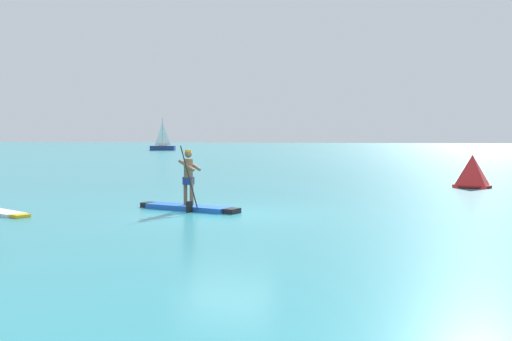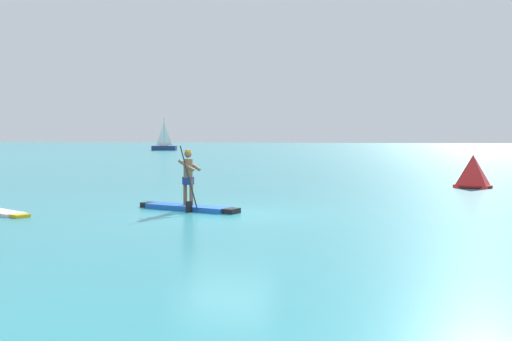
{
  "view_description": "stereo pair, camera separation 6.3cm",
  "coord_description": "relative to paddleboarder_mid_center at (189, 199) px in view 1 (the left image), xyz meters",
  "views": [
    {
      "loc": [
        4.93,
        -14.5,
        2.07
      ],
      "look_at": [
        -0.23,
        3.72,
        0.98
      ],
      "focal_mm": 40.15,
      "sensor_mm": 36.0,
      "label": 1
    },
    {
      "loc": [
        4.99,
        -14.49,
        2.07
      ],
      "look_at": [
        -0.23,
        3.72,
        0.98
      ],
      "focal_mm": 40.15,
      "sensor_mm": 36.0,
      "label": 2
    }
  ],
  "objects": [
    {
      "name": "sailboat_left_horizon",
      "position": [
        -34.24,
        71.44,
        0.49
      ],
      "size": [
        4.21,
        1.5,
        5.3
      ],
      "rotation": [
        0.0,
        0.0,
        0.12
      ],
      "color": "navy",
      "rests_on": "ground"
    },
    {
      "name": "paddleboarder_mid_center",
      "position": [
        0.0,
        0.0,
        0.0
      ],
      "size": [
        3.3,
        1.3,
        1.86
      ],
      "rotation": [
        0.0,
        0.0,
        -0.25
      ],
      "color": "blue",
      "rests_on": "ground"
    },
    {
      "name": "race_marker_buoy",
      "position": [
        8.5,
        10.18,
        0.3
      ],
      "size": [
        1.83,
        1.83,
        1.37
      ],
      "color": "red",
      "rests_on": "ground"
    },
    {
      "name": "ground",
      "position": [
        1.37,
        -0.66,
        -0.31
      ],
      "size": [
        440.0,
        440.0,
        0.0
      ],
      "primitive_type": "plane",
      "color": "teal"
    }
  ]
}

